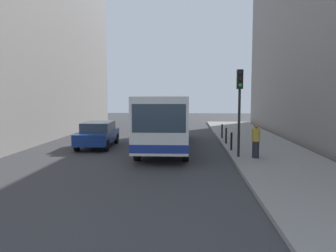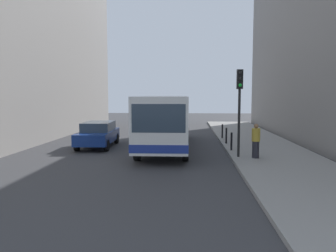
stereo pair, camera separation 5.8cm
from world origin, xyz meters
TOP-DOWN VIEW (x-y plane):
  - ground_plane at (0.00, 0.00)m, footprint 80.00×80.00m
  - sidewalk at (5.40, 0.00)m, footprint 4.40×40.00m
  - bus at (-0.14, 2.21)m, footprint 2.67×11.05m
  - car_beside_bus at (-4.18, 2.13)m, footprint 2.01×4.47m
  - traffic_light at (3.55, -1.37)m, footprint 0.28×0.33m
  - bollard_near at (3.45, 0.51)m, footprint 0.11×0.11m
  - bollard_mid at (3.45, 3.03)m, footprint 0.11×0.11m
  - bollard_far at (3.45, 5.54)m, footprint 0.11×0.11m
  - pedestrian_near_signal at (4.30, -1.61)m, footprint 0.38×0.38m

SIDE VIEW (x-z plane):
  - ground_plane at x=0.00m, z-range 0.00..0.00m
  - sidewalk at x=5.40m, z-range 0.00..0.15m
  - bollard_near at x=3.45m, z-range 0.15..1.10m
  - bollard_mid at x=3.45m, z-range 0.15..1.10m
  - bollard_far at x=3.45m, z-range 0.15..1.10m
  - car_beside_bus at x=-4.18m, z-range 0.04..1.52m
  - pedestrian_near_signal at x=4.30m, z-range 0.14..1.74m
  - bus at x=-0.14m, z-range 0.23..3.23m
  - traffic_light at x=3.55m, z-range 0.96..5.06m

